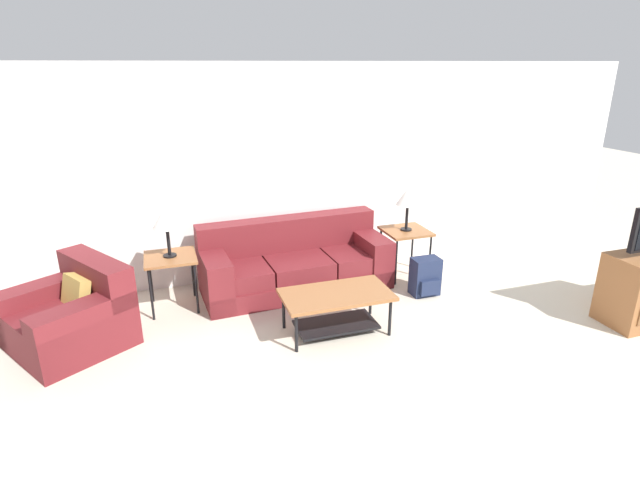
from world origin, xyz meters
TOP-DOWN VIEW (x-y plane):
  - wall_back at (0.00, 4.55)m, footprint 9.20×0.06m
  - couch at (-0.38, 4.04)m, footprint 2.25×0.97m
  - armchair at (-2.75, 3.48)m, footprint 1.32×1.34m
  - coffee_table at (-0.27, 2.89)m, footprint 1.09×0.59m
  - side_table_left at (-1.79, 3.96)m, footprint 0.54×0.53m
  - side_table_right at (1.05, 3.96)m, footprint 0.54×0.53m
  - table_lamp_left at (-1.79, 3.96)m, footprint 0.29×0.29m
  - table_lamp_right at (1.05, 3.96)m, footprint 0.29×0.29m
  - backpack at (1.02, 3.38)m, footprint 0.32×0.29m

SIDE VIEW (x-z plane):
  - backpack at x=1.02m, z-range -0.01..0.44m
  - armchair at x=-2.75m, z-range -0.11..0.69m
  - couch at x=-0.38m, z-range -0.11..0.71m
  - coffee_table at x=-0.27m, z-range 0.10..0.54m
  - side_table_left at x=-1.79m, z-range 0.24..0.86m
  - side_table_right at x=1.05m, z-range 0.24..0.86m
  - table_lamp_left at x=-1.79m, z-range 0.76..1.31m
  - table_lamp_right at x=1.05m, z-range 0.76..1.31m
  - wall_back at x=0.00m, z-range 0.00..2.60m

